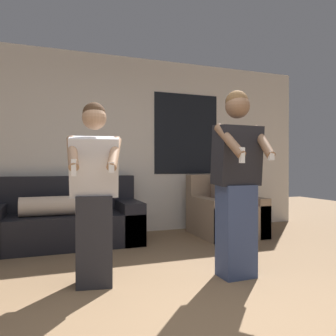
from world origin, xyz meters
TOP-DOWN VIEW (x-y plane):
  - wall_back at (0.02, 3.29)m, footprint 6.70×0.07m
  - couch at (-0.64, 2.82)m, footprint 1.95×0.88m
  - armchair at (1.65, 2.64)m, footprint 0.91×0.93m
  - person_left at (-0.47, 1.19)m, footprint 0.46×0.54m
  - person_right at (0.81, 0.96)m, footprint 0.49×0.47m

SIDE VIEW (x-z plane):
  - couch at x=-0.64m, z-range -0.13..0.75m
  - armchair at x=1.65m, z-range -0.13..0.76m
  - person_left at x=-0.47m, z-range 0.01..1.58m
  - person_right at x=0.81m, z-range 0.02..1.75m
  - wall_back at x=0.02m, z-range 0.00..2.70m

